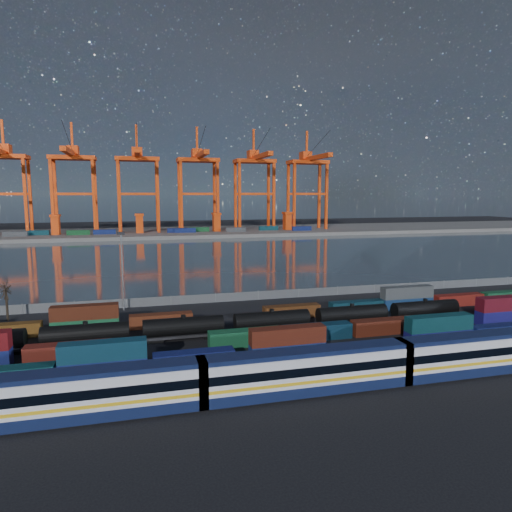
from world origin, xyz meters
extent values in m
plane|color=black|center=(0.00, 0.00, 0.00)|extent=(700.00, 700.00, 0.00)
plane|color=#323F48|center=(0.00, 105.00, 0.01)|extent=(700.00, 700.00, 0.00)
cube|color=#514F4C|center=(0.00, 210.00, 1.00)|extent=(700.00, 70.00, 2.00)
cone|color=#1E2630|center=(-200.00, 1600.00, 260.00)|extent=(1100.00, 1100.00, 520.00)
cone|color=#1E2630|center=(200.00, 1600.00, 230.00)|extent=(1040.00, 1040.00, 460.00)
cone|color=#1E2630|center=(600.00, 1600.00, 190.00)|extent=(960.00, 960.00, 380.00)
cone|color=#1E2630|center=(950.00, 1600.00, 150.00)|extent=(840.00, 840.00, 300.00)
cube|color=silver|center=(-33.18, -22.31, 3.15)|extent=(27.12, 3.25, 4.12)
cube|color=#0F183A|center=(-33.18, -22.31, 0.98)|extent=(27.12, 3.32, 1.30)
cube|color=#0F183A|center=(-33.18, -22.31, 5.48)|extent=(27.12, 2.93, 0.54)
cube|color=gold|center=(-33.18, -22.31, 2.28)|extent=(27.15, 3.35, 0.39)
cube|color=black|center=(-33.18, -22.31, 3.58)|extent=(27.15, 3.35, 1.08)
cube|color=black|center=(-23.69, -22.31, 0.38)|extent=(3.25, 2.17, 0.76)
cube|color=silver|center=(-7.18, -22.31, 3.15)|extent=(27.12, 3.25, 4.12)
cube|color=#0F183A|center=(-7.18, -22.31, 0.98)|extent=(27.12, 3.32, 1.30)
cube|color=#0F183A|center=(-7.18, -22.31, 5.48)|extent=(27.12, 2.93, 0.54)
cube|color=gold|center=(-7.18, -22.31, 2.28)|extent=(27.15, 3.35, 0.39)
cube|color=black|center=(-7.18, -22.31, 3.58)|extent=(27.15, 3.35, 1.08)
cube|color=black|center=(-16.68, -22.31, 0.38)|extent=(3.25, 2.17, 0.76)
cube|color=black|center=(2.31, -22.31, 0.38)|extent=(3.25, 2.17, 0.76)
cube|color=silver|center=(18.82, -22.31, 3.15)|extent=(27.12, 3.25, 4.12)
cube|color=#0F183A|center=(18.82, -22.31, 0.98)|extent=(27.12, 3.32, 1.30)
cube|color=#0F183A|center=(18.82, -22.31, 5.48)|extent=(27.12, 2.93, 0.54)
cube|color=gold|center=(18.82, -22.31, 2.28)|extent=(27.15, 3.35, 0.39)
cube|color=black|center=(18.82, -22.31, 3.58)|extent=(27.15, 3.35, 1.08)
cube|color=black|center=(9.32, -22.31, 0.38)|extent=(3.25, 2.17, 0.76)
cube|color=#0B363B|center=(-43.46, -10.23, 1.23)|extent=(11.38, 2.31, 2.47)
cube|color=navy|center=(-31.71, -10.23, 1.23)|extent=(11.38, 2.31, 2.47)
cube|color=#0E3449|center=(-31.71, -10.23, 3.70)|extent=(11.38, 2.31, 2.47)
cube|color=#101853|center=(-19.60, -10.23, 1.23)|extent=(11.38, 2.31, 2.47)
cube|color=navy|center=(-5.75, -10.23, 1.23)|extent=(11.38, 2.31, 2.47)
cube|color=#551D11|center=(-5.75, -10.23, 3.70)|extent=(11.38, 2.31, 2.47)
cube|color=#121054|center=(20.13, -10.23, 1.23)|extent=(11.38, 2.31, 2.47)
cube|color=#0B353C|center=(20.13, -10.23, 3.70)|extent=(11.38, 2.31, 2.47)
cube|color=#0F194D|center=(32.37, -10.23, 1.23)|extent=(11.38, 2.31, 2.47)
cube|color=maroon|center=(-37.21, -2.56, 1.30)|extent=(11.96, 2.43, 2.59)
cube|color=#165431|center=(-10.36, -2.56, 1.30)|extent=(11.96, 2.43, 2.59)
cube|color=#0B283B|center=(2.11, -2.56, 1.30)|extent=(11.96, 2.43, 2.59)
cube|color=#4F1C0F|center=(14.72, -2.56, 1.30)|extent=(11.96, 2.43, 2.59)
cube|color=navy|center=(40.52, -2.56, 1.30)|extent=(11.96, 2.43, 2.59)
cube|color=#5B0D19|center=(40.52, -2.56, 3.89)|extent=(11.96, 2.43, 2.59)
cube|color=brown|center=(-49.05, 11.49, 1.24)|extent=(11.45, 2.33, 2.48)
cube|color=#175631|center=(-36.17, 11.49, 1.24)|extent=(11.45, 2.33, 2.48)
cube|color=#4C1D0F|center=(-36.17, 11.49, 3.72)|extent=(11.45, 2.33, 2.48)
cube|color=#582411|center=(-22.99, 11.49, 1.24)|extent=(11.45, 2.33, 2.48)
cube|color=#4F280F|center=(2.43, 11.49, 1.24)|extent=(11.45, 2.33, 2.48)
cube|color=#0B2D3A|center=(16.58, 11.49, 1.24)|extent=(11.45, 2.33, 2.48)
cube|color=navy|center=(28.32, 11.49, 1.24)|extent=(11.45, 2.33, 2.48)
cube|color=#45494B|center=(28.32, 11.49, 3.72)|extent=(11.45, 2.33, 2.48)
cube|color=maroon|center=(41.24, 11.49, 1.24)|extent=(11.45, 2.33, 2.48)
cube|color=#144E2C|center=(53.71, 11.49, 1.24)|extent=(11.45, 2.33, 2.48)
cube|color=black|center=(-46.11, 2.90, 0.31)|extent=(2.57, 1.85, 0.62)
cylinder|color=black|center=(-35.24, 2.90, 2.37)|extent=(13.38, 2.98, 2.98)
cylinder|color=black|center=(-35.24, 2.90, 4.01)|extent=(0.82, 0.82, 0.51)
cube|color=black|center=(-35.24, 2.90, 0.72)|extent=(13.89, 2.06, 0.41)
cube|color=black|center=(-39.87, 2.90, 0.31)|extent=(2.57, 1.85, 0.62)
cube|color=black|center=(-30.61, 2.90, 0.31)|extent=(2.57, 1.85, 0.62)
cylinder|color=black|center=(-19.74, 2.90, 2.37)|extent=(13.38, 2.98, 2.98)
cylinder|color=black|center=(-19.74, 2.90, 4.01)|extent=(0.82, 0.82, 0.51)
cube|color=black|center=(-19.74, 2.90, 0.72)|extent=(13.89, 2.06, 0.41)
cube|color=black|center=(-24.37, 2.90, 0.31)|extent=(2.57, 1.85, 0.62)
cube|color=black|center=(-15.11, 2.90, 0.31)|extent=(2.57, 1.85, 0.62)
cylinder|color=black|center=(-4.24, 2.90, 2.37)|extent=(13.38, 2.98, 2.98)
cylinder|color=black|center=(-4.24, 2.90, 4.01)|extent=(0.82, 0.82, 0.51)
cube|color=black|center=(-4.24, 2.90, 0.72)|extent=(13.89, 2.06, 0.41)
cube|color=black|center=(-8.87, 2.90, 0.31)|extent=(2.57, 1.85, 0.62)
cube|color=black|center=(0.39, 2.90, 0.31)|extent=(2.57, 1.85, 0.62)
cylinder|color=black|center=(11.26, 2.90, 2.37)|extent=(13.38, 2.98, 2.98)
cylinder|color=black|center=(11.26, 2.90, 4.01)|extent=(0.82, 0.82, 0.51)
cube|color=black|center=(11.26, 2.90, 0.72)|extent=(13.89, 2.06, 0.41)
cube|color=black|center=(6.63, 2.90, 0.31)|extent=(2.57, 1.85, 0.62)
cube|color=black|center=(15.89, 2.90, 0.31)|extent=(2.57, 1.85, 0.62)
cylinder|color=black|center=(26.76, 2.90, 2.37)|extent=(13.38, 2.98, 2.98)
cylinder|color=black|center=(26.76, 2.90, 4.01)|extent=(0.82, 0.82, 0.51)
cube|color=black|center=(26.76, 2.90, 0.72)|extent=(13.89, 2.06, 0.41)
cube|color=black|center=(22.13, 2.90, 0.31)|extent=(2.57, 1.85, 0.62)
cube|color=black|center=(31.39, 2.90, 0.31)|extent=(2.57, 1.85, 0.62)
cube|color=#595B5E|center=(0.00, 28.00, 1.00)|extent=(160.00, 0.06, 2.00)
cylinder|color=slate|center=(-50.00, 28.00, 1.10)|extent=(0.12, 0.12, 2.20)
cylinder|color=slate|center=(-40.00, 28.00, 1.10)|extent=(0.12, 0.12, 2.20)
cylinder|color=slate|center=(-30.00, 28.00, 1.10)|extent=(0.12, 0.12, 2.20)
cylinder|color=slate|center=(-20.00, 28.00, 1.10)|extent=(0.12, 0.12, 2.20)
cylinder|color=slate|center=(-10.00, 28.00, 1.10)|extent=(0.12, 0.12, 2.20)
cylinder|color=slate|center=(0.00, 28.00, 1.10)|extent=(0.12, 0.12, 2.20)
cylinder|color=slate|center=(10.00, 28.00, 1.10)|extent=(0.12, 0.12, 2.20)
cylinder|color=slate|center=(20.00, 28.00, 1.10)|extent=(0.12, 0.12, 2.20)
cylinder|color=slate|center=(30.00, 28.00, 1.10)|extent=(0.12, 0.12, 2.20)
cylinder|color=slate|center=(40.00, 28.00, 1.10)|extent=(0.12, 0.12, 2.20)
cylinder|color=slate|center=(50.00, 28.00, 1.10)|extent=(0.12, 0.12, 2.20)
cylinder|color=slate|center=(60.00, 28.00, 1.10)|extent=(0.12, 0.12, 2.20)
cylinder|color=slate|center=(70.00, 28.00, 1.10)|extent=(0.12, 0.12, 2.20)
cylinder|color=black|center=(-51.59, 23.33, 2.99)|extent=(0.44, 0.44, 5.98)
cylinder|color=black|center=(-51.59, 23.33, 5.48)|extent=(1.35, 1.84, 2.95)
cylinder|color=black|center=(-51.59, 23.33, 5.68)|extent=(1.76, 1.30, 2.39)
cylinder|color=black|center=(-51.59, 23.33, 5.88)|extent=(1.30, 1.75, 3.36)
cylinder|color=black|center=(-51.59, 23.33, 6.08)|extent=(1.59, 1.59, 2.09)
cylinder|color=black|center=(-51.59, 23.33, 6.28)|extent=(2.10, 0.70, 1.56)
cylinder|color=black|center=(-51.59, 23.33, 6.48)|extent=(2.09, 0.34, 1.79)
cylinder|color=black|center=(-51.59, 23.33, 6.68)|extent=(0.69, 2.06, 2.61)
cylinder|color=slate|center=(-30.00, 26.00, 8.00)|extent=(0.36, 0.36, 16.00)
cube|color=black|center=(-30.00, 26.00, 16.30)|extent=(1.60, 0.40, 0.60)
cube|color=#EA4210|center=(-84.17, 199.09, 22.15)|extent=(1.58, 1.58, 44.30)
cube|color=#EA4210|center=(-84.17, 210.91, 22.15)|extent=(1.58, 1.58, 44.30)
cube|color=#EA4210|center=(-95.00, 199.09, 24.37)|extent=(21.66, 1.38, 1.38)
cube|color=#EA4210|center=(-95.00, 210.91, 24.37)|extent=(21.66, 1.38, 1.38)
cube|color=#EA4210|center=(-95.00, 205.00, 44.30)|extent=(24.61, 13.78, 2.17)
cube|color=#EA4210|center=(-95.00, 208.94, 48.73)|extent=(5.91, 7.88, 4.92)
cube|color=#EA4210|center=(-95.00, 206.97, 56.12)|extent=(1.18, 1.18, 15.75)
cube|color=#EA4210|center=(-70.83, 199.09, 22.15)|extent=(1.58, 1.58, 44.30)
cube|color=#EA4210|center=(-70.83, 210.91, 22.15)|extent=(1.58, 1.58, 44.30)
cube|color=#EA4210|center=(-49.17, 199.09, 22.15)|extent=(1.58, 1.58, 44.30)
cube|color=#EA4210|center=(-49.17, 210.91, 22.15)|extent=(1.58, 1.58, 44.30)
cube|color=#EA4210|center=(-60.00, 199.09, 24.37)|extent=(21.66, 1.38, 1.38)
cube|color=#EA4210|center=(-60.00, 210.91, 24.37)|extent=(21.66, 1.38, 1.38)
cube|color=#EA4210|center=(-60.00, 205.00, 44.30)|extent=(24.61, 13.78, 2.17)
cube|color=#EA4210|center=(-60.00, 193.19, 46.27)|extent=(2.95, 47.26, 2.46)
cube|color=#EA4210|center=(-60.00, 208.94, 48.73)|extent=(5.91, 7.88, 4.92)
cube|color=#EA4210|center=(-60.00, 206.97, 56.12)|extent=(1.18, 1.18, 15.75)
cylinder|color=black|center=(-60.00, 190.82, 53.17)|extent=(0.24, 40.52, 13.37)
cube|color=#EA4210|center=(-35.83, 199.09, 22.15)|extent=(1.58, 1.58, 44.30)
cube|color=#EA4210|center=(-35.83, 210.91, 22.15)|extent=(1.58, 1.58, 44.30)
cube|color=#EA4210|center=(-14.17, 199.09, 22.15)|extent=(1.58, 1.58, 44.30)
cube|color=#EA4210|center=(-14.17, 210.91, 22.15)|extent=(1.58, 1.58, 44.30)
cube|color=#EA4210|center=(-25.00, 199.09, 24.37)|extent=(21.66, 1.38, 1.38)
cube|color=#EA4210|center=(-25.00, 210.91, 24.37)|extent=(21.66, 1.38, 1.38)
cube|color=#EA4210|center=(-25.00, 205.00, 44.30)|extent=(24.61, 13.78, 2.17)
cube|color=#EA4210|center=(-25.00, 193.19, 46.27)|extent=(2.95, 47.26, 2.46)
cube|color=#EA4210|center=(-25.00, 208.94, 48.73)|extent=(5.91, 7.88, 4.92)
cube|color=#EA4210|center=(-25.00, 206.97, 56.12)|extent=(1.18, 1.18, 15.75)
cylinder|color=black|center=(-25.00, 190.82, 53.17)|extent=(0.24, 40.52, 13.37)
cube|color=#EA4210|center=(-0.83, 199.09, 22.15)|extent=(1.58, 1.58, 44.30)
cube|color=#EA4210|center=(-0.83, 210.91, 22.15)|extent=(1.58, 1.58, 44.30)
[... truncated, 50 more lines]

